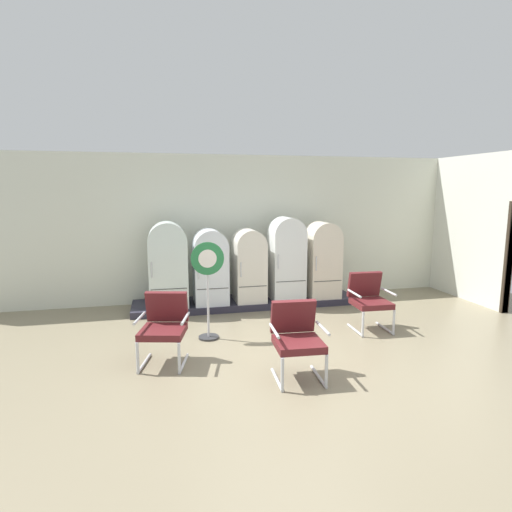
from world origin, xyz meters
name	(u,v)px	position (x,y,z in m)	size (l,w,h in m)	color
ground	(293,368)	(0.00, 0.00, -0.03)	(12.00, 10.00, 0.05)	#7F745B
back_wall	(240,227)	(0.00, 3.66, 1.52)	(11.76, 0.12, 3.01)	silver
side_wall_right	(470,229)	(4.66, 2.47, 1.49)	(0.16, 2.20, 3.01)	silver
display_plinth	(246,302)	(0.00, 3.02, 0.06)	(4.45, 0.95, 0.13)	#2A2837
refrigerator_0	(168,262)	(-1.52, 2.91, 0.97)	(0.71, 0.66, 1.59)	silver
refrigerator_1	(210,264)	(-0.73, 2.93, 0.89)	(0.64, 0.71, 1.44)	white
refrigerator_2	(249,263)	(0.04, 2.94, 0.88)	(0.59, 0.72, 1.42)	silver
refrigerator_3	(287,256)	(0.80, 2.89, 1.00)	(0.65, 0.63, 1.64)	white
refrigerator_4	(322,257)	(1.56, 2.90, 0.94)	(0.63, 0.66, 1.53)	beige
armchair_left	(164,324)	(-1.64, 0.53, 0.53)	(0.74, 0.77, 0.94)	silver
armchair_right	(369,298)	(1.70, 1.17, 0.53)	(0.66, 0.68, 0.94)	silver
armchair_center	(297,336)	(-0.05, -0.29, 0.53)	(0.67, 0.69, 0.94)	silver
sign_stand	(208,289)	(-0.96, 1.30, 0.79)	(0.51, 0.32, 1.53)	#2D2D30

